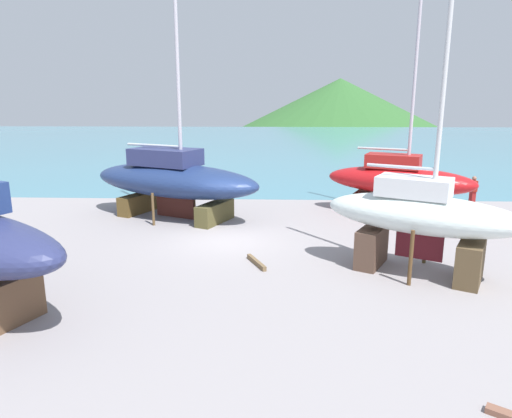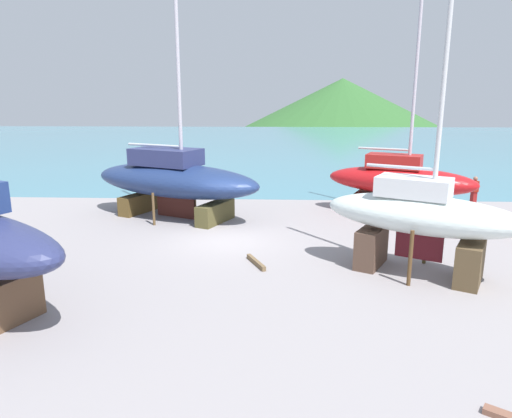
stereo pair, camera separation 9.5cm
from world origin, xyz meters
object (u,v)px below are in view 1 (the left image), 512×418
sailboat_small_center (421,217)px  sailboat_mid_port (173,179)px  sailboat_far_slipway (399,180)px  worker (473,191)px

sailboat_small_center → sailboat_mid_port: sailboat_mid_port is taller
sailboat_small_center → sailboat_mid_port: bearing=171.6°
sailboat_far_slipway → sailboat_small_center: (-1.40, -8.05, 0.21)m
worker → sailboat_far_slipway: bearing=-164.2°
sailboat_far_slipway → sailboat_small_center: bearing=-76.8°
sailboat_far_slipway → worker: 4.59m
sailboat_far_slipway → sailboat_small_center: size_ratio=1.00×
sailboat_small_center → sailboat_mid_port: 11.72m
sailboat_mid_port → worker: size_ratio=8.10×
sailboat_mid_port → worker: sailboat_mid_port is taller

